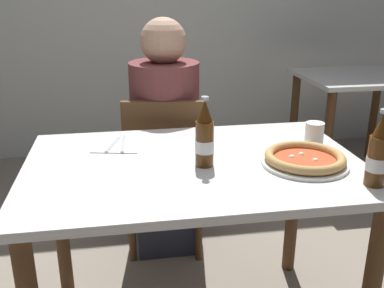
{
  "coord_description": "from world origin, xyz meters",
  "views": [
    {
      "loc": [
        -0.25,
        -1.44,
        1.34
      ],
      "look_at": [
        0.0,
        0.05,
        0.8
      ],
      "focal_mm": 41.13,
      "sensor_mm": 36.0,
      "label": 1
    }
  ],
  "objects_px": {
    "beer_bottle_left": "(205,137)",
    "napkin_with_cutlery": "(118,145)",
    "paper_cup": "(314,134)",
    "beer_bottle_center": "(378,154)",
    "diner_seated": "(166,144)",
    "chair_behind_table": "(165,167)",
    "pizza_margherita_near": "(305,159)",
    "dining_table_main": "(194,191)",
    "dining_table_background": "(357,97)"
  },
  "relations": [
    {
      "from": "beer_bottle_left",
      "to": "napkin_with_cutlery",
      "type": "height_order",
      "value": "beer_bottle_left"
    },
    {
      "from": "beer_bottle_left",
      "to": "paper_cup",
      "type": "height_order",
      "value": "beer_bottle_left"
    },
    {
      "from": "beer_bottle_center",
      "to": "paper_cup",
      "type": "height_order",
      "value": "beer_bottle_center"
    },
    {
      "from": "diner_seated",
      "to": "napkin_with_cutlery",
      "type": "distance_m",
      "value": 0.53
    },
    {
      "from": "chair_behind_table",
      "to": "diner_seated",
      "type": "bearing_deg",
      "value": -93.3
    },
    {
      "from": "chair_behind_table",
      "to": "pizza_margherita_near",
      "type": "height_order",
      "value": "chair_behind_table"
    },
    {
      "from": "pizza_margherita_near",
      "to": "beer_bottle_center",
      "type": "bearing_deg",
      "value": -52.08
    },
    {
      "from": "pizza_margherita_near",
      "to": "paper_cup",
      "type": "height_order",
      "value": "paper_cup"
    },
    {
      "from": "pizza_margherita_near",
      "to": "beer_bottle_left",
      "type": "distance_m",
      "value": 0.36
    },
    {
      "from": "chair_behind_table",
      "to": "napkin_with_cutlery",
      "type": "xyz_separation_m",
      "value": [
        -0.22,
        -0.39,
        0.27
      ]
    },
    {
      "from": "dining_table_main",
      "to": "beer_bottle_center",
      "type": "distance_m",
      "value": 0.64
    },
    {
      "from": "diner_seated",
      "to": "paper_cup",
      "type": "height_order",
      "value": "diner_seated"
    },
    {
      "from": "dining_table_main",
      "to": "beer_bottle_center",
      "type": "height_order",
      "value": "beer_bottle_center"
    },
    {
      "from": "beer_bottle_left",
      "to": "beer_bottle_center",
      "type": "bearing_deg",
      "value": -26.17
    },
    {
      "from": "chair_behind_table",
      "to": "beer_bottle_left",
      "type": "relative_size",
      "value": 3.44
    },
    {
      "from": "dining_table_main",
      "to": "napkin_with_cutlery",
      "type": "bearing_deg",
      "value": 140.61
    },
    {
      "from": "napkin_with_cutlery",
      "to": "dining_table_main",
      "type": "bearing_deg",
      "value": -39.39
    },
    {
      "from": "dining_table_background",
      "to": "diner_seated",
      "type": "bearing_deg",
      "value": -153.05
    },
    {
      "from": "dining_table_background",
      "to": "beer_bottle_center",
      "type": "bearing_deg",
      "value": -118.0
    },
    {
      "from": "dining_table_main",
      "to": "paper_cup",
      "type": "bearing_deg",
      "value": 10.09
    },
    {
      "from": "dining_table_background",
      "to": "beer_bottle_left",
      "type": "bearing_deg",
      "value": -134.11
    },
    {
      "from": "napkin_with_cutlery",
      "to": "beer_bottle_center",
      "type": "bearing_deg",
      "value": -32.23
    },
    {
      "from": "chair_behind_table",
      "to": "pizza_margherita_near",
      "type": "distance_m",
      "value": 0.87
    },
    {
      "from": "diner_seated",
      "to": "paper_cup",
      "type": "distance_m",
      "value": 0.81
    },
    {
      "from": "pizza_margherita_near",
      "to": "beer_bottle_center",
      "type": "distance_m",
      "value": 0.26
    },
    {
      "from": "chair_behind_table",
      "to": "diner_seated",
      "type": "relative_size",
      "value": 0.7
    },
    {
      "from": "diner_seated",
      "to": "napkin_with_cutlery",
      "type": "relative_size",
      "value": 5.67
    },
    {
      "from": "beer_bottle_center",
      "to": "napkin_with_cutlery",
      "type": "distance_m",
      "value": 0.95
    },
    {
      "from": "paper_cup",
      "to": "pizza_margherita_near",
      "type": "bearing_deg",
      "value": -122.56
    },
    {
      "from": "beer_bottle_left",
      "to": "beer_bottle_center",
      "type": "relative_size",
      "value": 1.0
    },
    {
      "from": "diner_seated",
      "to": "dining_table_background",
      "type": "bearing_deg",
      "value": 26.95
    },
    {
      "from": "pizza_margherita_near",
      "to": "napkin_with_cutlery",
      "type": "height_order",
      "value": "pizza_margherita_near"
    },
    {
      "from": "diner_seated",
      "to": "napkin_with_cutlery",
      "type": "height_order",
      "value": "diner_seated"
    },
    {
      "from": "dining_table_main",
      "to": "chair_behind_table",
      "type": "xyz_separation_m",
      "value": [
        -0.05,
        0.61,
        -0.15
      ]
    },
    {
      "from": "napkin_with_cutlery",
      "to": "dining_table_background",
      "type": "bearing_deg",
      "value": 34.97
    },
    {
      "from": "dining_table_main",
      "to": "beer_bottle_left",
      "type": "height_order",
      "value": "beer_bottle_left"
    },
    {
      "from": "dining_table_background",
      "to": "pizza_margherita_near",
      "type": "relative_size",
      "value": 2.63
    },
    {
      "from": "pizza_margherita_near",
      "to": "beer_bottle_center",
      "type": "xyz_separation_m",
      "value": [
        0.15,
        -0.19,
        0.08
      ]
    },
    {
      "from": "diner_seated",
      "to": "dining_table_background",
      "type": "relative_size",
      "value": 1.51
    },
    {
      "from": "chair_behind_table",
      "to": "paper_cup",
      "type": "bearing_deg",
      "value": 144.05
    },
    {
      "from": "diner_seated",
      "to": "napkin_with_cutlery",
      "type": "xyz_separation_m",
      "value": [
        -0.23,
        -0.44,
        0.17
      ]
    },
    {
      "from": "beer_bottle_center",
      "to": "napkin_with_cutlery",
      "type": "bearing_deg",
      "value": 147.77
    },
    {
      "from": "dining_table_main",
      "to": "pizza_margherita_near",
      "type": "height_order",
      "value": "pizza_margherita_near"
    },
    {
      "from": "pizza_margherita_near",
      "to": "beer_bottle_left",
      "type": "height_order",
      "value": "beer_bottle_left"
    },
    {
      "from": "diner_seated",
      "to": "dining_table_main",
      "type": "bearing_deg",
      "value": -86.98
    },
    {
      "from": "dining_table_main",
      "to": "pizza_margherita_near",
      "type": "relative_size",
      "value": 3.95
    },
    {
      "from": "chair_behind_table",
      "to": "diner_seated",
      "type": "height_order",
      "value": "diner_seated"
    },
    {
      "from": "dining_table_main",
      "to": "paper_cup",
      "type": "distance_m",
      "value": 0.52
    },
    {
      "from": "beer_bottle_center",
      "to": "napkin_with_cutlery",
      "type": "xyz_separation_m",
      "value": [
        -0.8,
        0.5,
        -0.1
      ]
    },
    {
      "from": "napkin_with_cutlery",
      "to": "diner_seated",
      "type": "bearing_deg",
      "value": 62.24
    }
  ]
}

